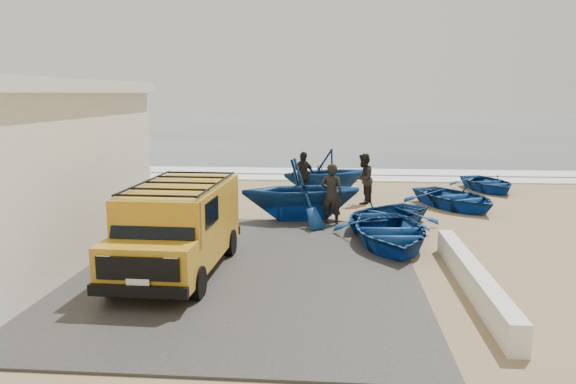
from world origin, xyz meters
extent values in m
plane|color=#947C56|center=(0.00, 0.00, 0.00)|extent=(160.00, 160.00, 0.00)
cube|color=#3D3A37|center=(-2.00, -2.00, 0.03)|extent=(12.00, 10.00, 0.05)
cube|color=#385166|center=(0.00, 56.00, 0.00)|extent=(180.00, 88.00, 0.01)
cube|color=white|center=(0.00, 12.00, 0.03)|extent=(180.00, 1.60, 0.06)
cube|color=white|center=(0.00, 14.50, 0.02)|extent=(180.00, 2.20, 0.04)
cube|color=black|center=(-3.55, -0.50, 2.60)|extent=(0.08, 0.70, 0.90)
cube|color=silver|center=(5.00, -3.00, 0.28)|extent=(0.35, 6.00, 0.55)
cube|color=#C28D1D|center=(-1.28, -1.98, 1.14)|extent=(1.94, 3.82, 1.59)
cube|color=#C28D1D|center=(-1.34, -4.30, 0.77)|extent=(1.86, 0.92, 0.87)
cube|color=black|center=(-1.33, -3.85, 1.55)|extent=(1.70, 0.37, 0.69)
cube|color=black|center=(-1.35, -4.75, 0.87)|extent=(1.56, 0.12, 0.43)
cube|color=black|center=(-1.35, -4.78, 0.45)|extent=(1.88, 0.19, 0.21)
cube|color=black|center=(-1.28, -2.03, 2.01)|extent=(1.84, 3.52, 0.06)
cylinder|color=black|center=(-2.19, -3.89, 0.34)|extent=(0.23, 0.68, 0.68)
cylinder|color=black|center=(-2.11, -0.90, 0.34)|extent=(0.23, 0.68, 0.68)
cylinder|color=black|center=(-0.47, -3.94, 0.34)|extent=(0.23, 0.68, 0.68)
cylinder|color=black|center=(-0.39, -0.94, 0.34)|extent=(0.23, 0.68, 0.68)
imported|color=navy|center=(3.62, 0.28, 0.40)|extent=(3.06, 4.08, 0.81)
imported|color=navy|center=(3.64, 2.47, 0.36)|extent=(4.13, 4.26, 0.72)
imported|color=navy|center=(1.13, 3.19, 0.99)|extent=(4.38, 3.99, 1.98)
imported|color=navy|center=(6.39, 5.55, 0.38)|extent=(4.06, 4.49, 0.76)
imported|color=navy|center=(1.81, 7.77, 0.92)|extent=(4.45, 4.22, 1.84)
imported|color=navy|center=(8.48, 9.26, 0.34)|extent=(3.07, 3.76, 0.68)
imported|color=black|center=(2.09, 2.63, 0.95)|extent=(0.78, 0.61, 1.91)
imported|color=black|center=(3.22, 6.13, 0.92)|extent=(0.96, 1.08, 1.84)
imported|color=black|center=(0.96, 6.89, 0.91)|extent=(1.11, 1.00, 1.81)
camera|label=1|loc=(2.16, -14.21, 3.99)|focal=35.00mm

